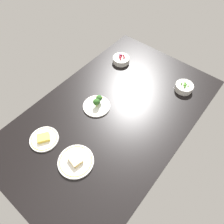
% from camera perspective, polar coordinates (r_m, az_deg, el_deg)
% --- Properties ---
extents(dining_table, '(1.59, 0.98, 0.04)m').
position_cam_1_polar(dining_table, '(1.48, 0.00, -0.91)').
color(dining_table, black).
rests_on(dining_table, ground).
extents(plate_sandwich, '(0.22, 0.22, 0.05)m').
position_cam_1_polar(plate_sandwich, '(1.29, -9.84, -13.08)').
color(plate_sandwich, white).
rests_on(plate_sandwich, dining_table).
extents(plate_broccoli, '(0.19, 0.19, 0.08)m').
position_cam_1_polar(plate_broccoli, '(1.49, -4.15, 2.09)').
color(plate_broccoli, white).
rests_on(plate_broccoli, dining_table).
extents(bowl_peas, '(0.13, 0.13, 0.06)m').
position_cam_1_polar(bowl_peas, '(1.67, 19.06, 6.47)').
color(bowl_peas, white).
rests_on(bowl_peas, dining_table).
extents(bowl_berries, '(0.14, 0.14, 0.06)m').
position_cam_1_polar(bowl_berries, '(1.81, 2.50, 14.13)').
color(bowl_berries, white).
rests_on(bowl_berries, dining_table).
extents(plate_cheese, '(0.18, 0.18, 0.04)m').
position_cam_1_polar(plate_cheese, '(1.41, -18.04, -6.96)').
color(plate_cheese, white).
rests_on(plate_cheese, dining_table).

